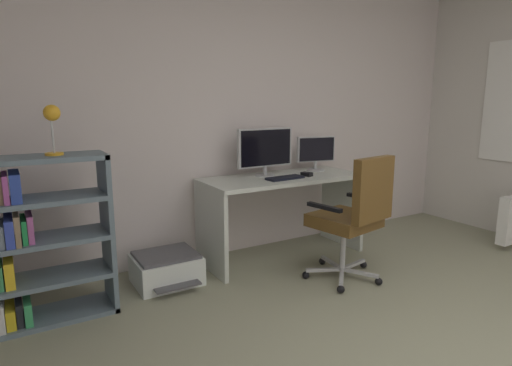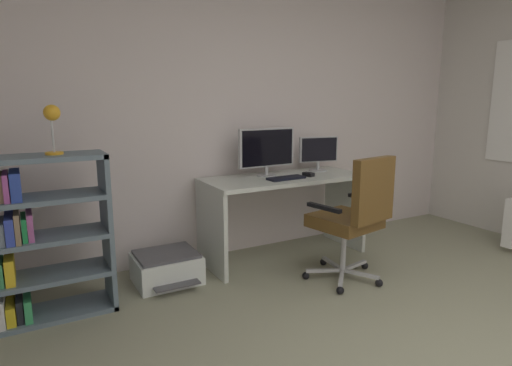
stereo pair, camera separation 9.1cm
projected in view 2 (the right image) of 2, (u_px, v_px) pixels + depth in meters
The scene contains 10 objects.
wall_back at pixel (244, 111), 3.97m from camera, with size 5.24×0.10×2.66m, color silver.
desk at pixel (284, 198), 3.86m from camera, with size 1.47×0.61×0.75m.
monitor_main at pixel (267, 149), 3.80m from camera, with size 0.56×0.18×0.43m.
monitor_secondary at pixel (318, 152), 4.09m from camera, with size 0.39×0.18×0.33m.
keyboard at pixel (286, 178), 3.69m from camera, with size 0.34×0.13×0.02m, color black.
computer_mouse at pixel (308, 174), 3.83m from camera, with size 0.06×0.10×0.03m, color black.
office_chair at pixel (355, 213), 3.29m from camera, with size 0.63×0.65×1.01m.
bookshelf at pixel (23, 242), 2.72m from camera, with size 0.87×0.34×1.08m.
desk_lamp at pixel (52, 120), 2.68m from camera, with size 0.11×0.11×0.31m.
printer at pixel (167, 267), 3.38m from camera, with size 0.50×0.51×0.24m.
Camera 2 is at (-1.86, -0.77, 1.42)m, focal length 29.94 mm.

